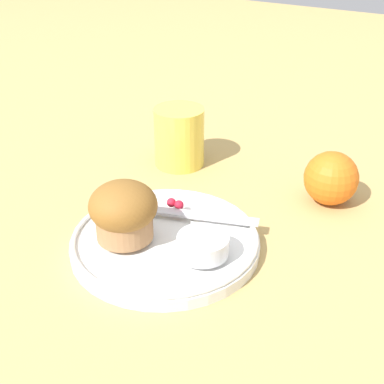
{
  "coord_description": "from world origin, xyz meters",
  "views": [
    {
      "loc": [
        0.29,
        -0.46,
        0.38
      ],
      "look_at": [
        0.0,
        0.03,
        0.06
      ],
      "focal_mm": 50.0,
      "sensor_mm": 36.0,
      "label": 1
    }
  ],
  "objects_px": {
    "muffin": "(124,211)",
    "butter_knife": "(189,214)",
    "orange_fruit": "(331,178)",
    "juice_glass": "(179,137)"
  },
  "relations": [
    {
      "from": "muffin",
      "to": "butter_knife",
      "type": "relative_size",
      "value": 0.48
    },
    {
      "from": "muffin",
      "to": "butter_knife",
      "type": "xyz_separation_m",
      "value": [
        0.04,
        0.08,
        -0.03
      ]
    },
    {
      "from": "orange_fruit",
      "to": "juice_glass",
      "type": "bearing_deg",
      "value": -178.83
    },
    {
      "from": "butter_knife",
      "to": "juice_glass",
      "type": "distance_m",
      "value": 0.19
    },
    {
      "from": "butter_knife",
      "to": "orange_fruit",
      "type": "height_order",
      "value": "orange_fruit"
    },
    {
      "from": "butter_knife",
      "to": "orange_fruit",
      "type": "relative_size",
      "value": 2.24
    },
    {
      "from": "muffin",
      "to": "orange_fruit",
      "type": "height_order",
      "value": "muffin"
    },
    {
      "from": "orange_fruit",
      "to": "muffin",
      "type": "bearing_deg",
      "value": -126.23
    },
    {
      "from": "muffin",
      "to": "orange_fruit",
      "type": "distance_m",
      "value": 0.29
    },
    {
      "from": "muffin",
      "to": "juice_glass",
      "type": "bearing_deg",
      "value": 106.36
    }
  ]
}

